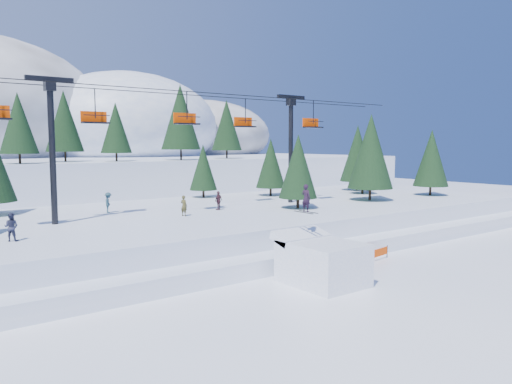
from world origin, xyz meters
TOP-DOWN VIEW (x-y plane):
  - ground at (0.00, 0.00)m, footprint 160.00×160.00m
  - mid_shelf at (0.00, 18.00)m, footprint 70.00×22.00m
  - berm at (0.00, 8.00)m, footprint 70.00×6.00m
  - jump_kicker at (1.65, 2.09)m, footprint 3.66×4.99m
  - chairlift at (0.77, 18.05)m, footprint 46.23×3.21m
  - conifer_stand at (-0.04, 18.56)m, footprint 62.25×16.60m
  - distant_skiers at (-1.57, 17.81)m, footprint 28.09×9.48m
  - banner_near at (8.80, 3.83)m, footprint 2.82×0.52m
  - banner_far at (11.91, 6.14)m, footprint 2.71×0.95m

SIDE VIEW (x-z plane):
  - ground at x=0.00m, z-range 0.00..0.00m
  - banner_near at x=8.80m, z-range 0.09..0.99m
  - banner_far at x=11.91m, z-range 0.09..0.99m
  - berm at x=0.00m, z-range 0.00..1.10m
  - mid_shelf at x=0.00m, z-range 0.00..2.50m
  - jump_kicker at x=1.65m, z-range -1.52..4.22m
  - distant_skiers at x=-1.57m, z-range 2.47..4.16m
  - conifer_stand at x=-0.04m, z-range 2.50..11.18m
  - chairlift at x=0.77m, z-range 4.18..14.46m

